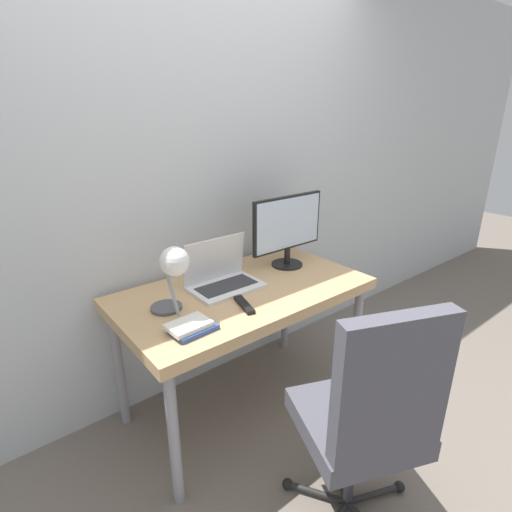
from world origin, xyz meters
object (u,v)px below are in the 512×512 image
at_px(monitor, 288,227).
at_px(laptop, 223,278).
at_px(office_chair, 369,414).
at_px(book_stack, 191,327).
at_px(desk_lamp, 173,269).

bearing_deg(monitor, laptop, -178.35).
bearing_deg(monitor, office_chair, -116.03).
height_order(laptop, book_stack, laptop).
bearing_deg(monitor, desk_lamp, -169.08).
bearing_deg(desk_lamp, book_stack, -93.38).
bearing_deg(laptop, desk_lamp, -157.43).
bearing_deg(monitor, book_stack, -160.05).
relative_size(monitor, desk_lamp, 1.46).
bearing_deg(laptop, office_chair, -89.94).
xyz_separation_m(monitor, office_chair, (-0.48, -0.98, -0.42)).
relative_size(laptop, monitor, 0.73).
height_order(monitor, desk_lamp, monitor).
height_order(laptop, office_chair, office_chair).
height_order(laptop, desk_lamp, desk_lamp).
distance_m(desk_lamp, office_chair, 0.99).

